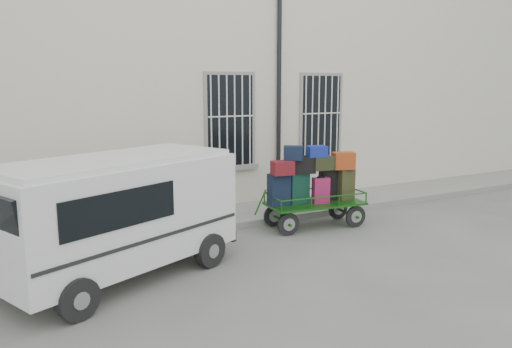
{
  "coord_description": "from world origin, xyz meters",
  "views": [
    {
      "loc": [
        -5.61,
        -8.08,
        3.13
      ],
      "look_at": [
        -0.74,
        1.0,
        1.27
      ],
      "focal_mm": 35.0,
      "sensor_mm": 36.0,
      "label": 1
    }
  ],
  "objects": [
    {
      "name": "luggage_cart",
      "position": [
        0.55,
        0.78,
        0.96
      ],
      "size": [
        2.56,
        1.19,
        1.84
      ],
      "rotation": [
        0.0,
        0.0,
        -0.1
      ],
      "color": "black",
      "rests_on": "ground"
    },
    {
      "name": "van",
      "position": [
        -3.91,
        -0.19,
        1.14
      ],
      "size": [
        4.26,
        3.07,
        2.0
      ],
      "rotation": [
        0.0,
        0.0,
        0.41
      ],
      "color": "silver",
      "rests_on": "ground"
    },
    {
      "name": "building",
      "position": [
        0.0,
        5.5,
        3.0
      ],
      "size": [
        24.0,
        5.15,
        6.0
      ],
      "color": "beige",
      "rests_on": "ground"
    },
    {
      "name": "sidewalk",
      "position": [
        0.0,
        2.2,
        0.07
      ],
      "size": [
        24.0,
        1.7,
        0.15
      ],
      "primitive_type": "cube",
      "color": "gray",
      "rests_on": "ground"
    },
    {
      "name": "ground",
      "position": [
        0.0,
        0.0,
        0.0
      ],
      "size": [
        80.0,
        80.0,
        0.0
      ],
      "primitive_type": "plane",
      "color": "#60605B",
      "rests_on": "ground"
    }
  ]
}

